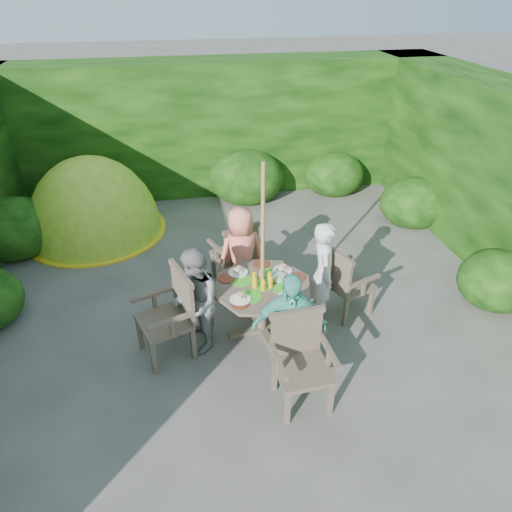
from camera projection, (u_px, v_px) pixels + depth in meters
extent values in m
plane|color=#4D4A44|center=(245.00, 301.00, 6.23)|extent=(60.00, 60.00, 0.00)
cube|color=black|center=(210.00, 128.00, 8.92)|extent=(9.00, 1.00, 2.50)
cylinder|color=#463A2D|center=(262.00, 309.00, 5.55)|extent=(0.12, 0.12, 0.66)
cube|color=#463A2D|center=(262.00, 328.00, 5.70)|extent=(0.87, 0.23, 0.06)
cube|color=#463A2D|center=(262.00, 328.00, 5.70)|extent=(0.23, 0.87, 0.06)
cylinder|color=#463A2D|center=(262.00, 286.00, 5.36)|extent=(1.36, 1.36, 0.04)
cylinder|color=green|center=(250.00, 297.00, 5.15)|extent=(0.27, 0.27, 0.00)
cylinder|color=green|center=(285.00, 289.00, 5.27)|extent=(0.27, 0.27, 0.00)
cylinder|color=green|center=(241.00, 280.00, 5.43)|extent=(0.27, 0.27, 0.00)
cylinder|color=green|center=(274.00, 274.00, 5.55)|extent=(0.27, 0.27, 0.00)
cylinder|color=green|center=(262.00, 285.00, 5.35)|extent=(0.27, 0.27, 0.00)
cylinder|color=white|center=(282.00, 270.00, 5.60)|extent=(0.24, 0.24, 0.01)
cylinder|color=white|center=(238.00, 272.00, 5.56)|extent=(0.24, 0.24, 0.01)
cylinder|color=white|center=(240.00, 299.00, 5.10)|extent=(0.24, 0.24, 0.01)
cylinder|color=white|center=(289.00, 297.00, 5.13)|extent=(0.24, 0.24, 0.01)
cylinder|color=#B3330B|center=(297.00, 277.00, 5.47)|extent=(0.21, 0.21, 0.01)
cylinder|color=#B3330B|center=(261.00, 264.00, 5.73)|extent=(0.21, 0.21, 0.01)
cylinder|color=#B3330B|center=(227.00, 278.00, 5.46)|extent=(0.21, 0.21, 0.01)
cylinder|color=#B3330B|center=(240.00, 303.00, 5.04)|extent=(0.21, 0.21, 0.01)
cylinder|color=#B3330B|center=(287.00, 303.00, 5.05)|extent=(0.21, 0.21, 0.01)
cylinder|color=green|center=(278.00, 277.00, 5.43)|extent=(0.17, 0.17, 0.06)
cylinder|color=olive|center=(263.00, 255.00, 5.14)|extent=(0.05, 0.05, 2.20)
cube|color=#463A2D|center=(349.00, 284.00, 5.83)|extent=(0.65, 0.66, 0.05)
cube|color=#463A2D|center=(371.00, 301.00, 5.88)|extent=(0.06, 0.06, 0.42)
cube|color=#463A2D|center=(348.00, 284.00, 6.20)|extent=(0.06, 0.06, 0.42)
cube|color=#463A2D|center=(345.00, 312.00, 5.69)|extent=(0.06, 0.06, 0.42)
cube|color=#463A2D|center=(323.00, 294.00, 6.00)|extent=(0.06, 0.06, 0.42)
cube|color=#463A2D|center=(336.00, 272.00, 5.58)|extent=(0.22, 0.50, 0.50)
cube|color=#463A2D|center=(365.00, 281.00, 5.54)|extent=(0.48, 0.22, 0.04)
cube|color=#463A2D|center=(337.00, 262.00, 5.91)|extent=(0.48, 0.22, 0.04)
cube|color=#463A2D|center=(164.00, 322.00, 5.14)|extent=(0.69, 0.71, 0.05)
cube|color=#463A2D|center=(140.00, 333.00, 5.34)|extent=(0.07, 0.07, 0.45)
cube|color=#463A2D|center=(154.00, 358.00, 4.99)|extent=(0.07, 0.07, 0.45)
cube|color=#463A2D|center=(178.00, 320.00, 5.54)|extent=(0.07, 0.07, 0.45)
cube|color=#463A2D|center=(193.00, 343.00, 5.19)|extent=(0.07, 0.07, 0.45)
cube|color=#463A2D|center=(183.00, 294.00, 5.10)|extent=(0.23, 0.54, 0.54)
cube|color=#463A2D|center=(153.00, 294.00, 5.23)|extent=(0.52, 0.23, 0.04)
cube|color=#463A2D|center=(171.00, 321.00, 4.82)|extent=(0.52, 0.23, 0.04)
cube|color=#463A2D|center=(233.00, 255.00, 6.44)|extent=(0.66, 0.65, 0.05)
cube|color=#463A2D|center=(239.00, 257.00, 6.81)|extent=(0.06, 0.06, 0.42)
cube|color=#463A2D|center=(213.00, 265.00, 6.61)|extent=(0.06, 0.06, 0.42)
cube|color=#463A2D|center=(255.00, 270.00, 6.50)|extent=(0.06, 0.06, 0.42)
cube|color=#463A2D|center=(228.00, 280.00, 6.30)|extent=(0.06, 0.06, 0.42)
cube|color=#463A2D|center=(242.00, 246.00, 6.13)|extent=(0.49, 0.23, 0.50)
cube|color=#463A2D|center=(249.00, 238.00, 6.45)|extent=(0.23, 0.48, 0.04)
cube|color=#463A2D|center=(217.00, 248.00, 6.22)|extent=(0.23, 0.48, 0.04)
cube|color=#463A2D|center=(303.00, 370.00, 4.54)|extent=(0.56, 0.54, 0.05)
cube|color=#463A2D|center=(287.00, 408.00, 4.43)|extent=(0.05, 0.05, 0.43)
cube|color=#463A2D|center=(330.00, 399.00, 4.52)|extent=(0.05, 0.05, 0.43)
cube|color=#463A2D|center=(274.00, 374.00, 4.80)|extent=(0.05, 0.05, 0.43)
cube|color=#463A2D|center=(315.00, 367.00, 4.89)|extent=(0.05, 0.05, 0.43)
cube|color=#463A2D|center=(296.00, 333.00, 4.60)|extent=(0.53, 0.07, 0.51)
cube|color=#463A2D|center=(278.00, 360.00, 4.38)|extent=(0.08, 0.51, 0.04)
cube|color=#463A2D|center=(329.00, 351.00, 4.49)|extent=(0.08, 0.51, 0.04)
imported|color=silver|center=(323.00, 273.00, 5.59)|extent=(0.41, 0.55, 1.36)
imported|color=gray|center=(196.00, 301.00, 5.15)|extent=(0.54, 0.67, 1.31)
imported|color=#F77D66|center=(241.00, 254.00, 6.01)|extent=(0.73, 0.56, 1.32)
imported|color=#4EB7A3|center=(289.00, 329.00, 4.72)|extent=(0.83, 0.45, 1.34)
ellipsoid|color=#97B322|center=(98.00, 232.00, 7.90)|extent=(2.74, 2.74, 2.66)
ellipsoid|color=black|center=(78.00, 254.00, 7.26)|extent=(0.83, 0.60, 0.92)
cylinder|color=yellow|center=(98.00, 231.00, 7.89)|extent=(2.33, 2.33, 0.03)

